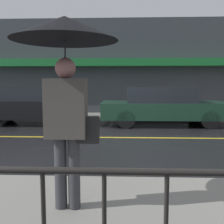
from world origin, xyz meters
TOP-DOWN VIEW (x-y plane):
  - ground_plane at (0.00, 0.00)m, footprint 80.00×80.00m
  - sidewalk_far at (0.00, 4.53)m, footprint 28.00×1.71m
  - lane_marking at (0.00, 0.00)m, footprint 25.20×0.12m
  - building_storefront at (0.00, 5.50)m, footprint 28.00×0.85m
  - pedestrian at (-0.54, -4.72)m, footprint 1.17×1.17m
  - car_black at (-3.56, 2.51)m, footprint 3.90×1.73m
  - car_dark_green at (1.63, 2.51)m, footprint 4.77×1.93m

SIDE VIEW (x-z plane):
  - ground_plane at x=0.00m, z-range 0.00..0.00m
  - lane_marking at x=0.00m, z-range 0.00..0.01m
  - sidewalk_far at x=0.00m, z-range 0.00..0.15m
  - car_dark_green at x=1.63m, z-range 0.02..1.47m
  - car_black at x=-3.56m, z-range 0.00..1.51m
  - pedestrian at x=-0.54m, z-range 0.82..2.98m
  - building_storefront at x=0.00m, z-range 0.02..4.77m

